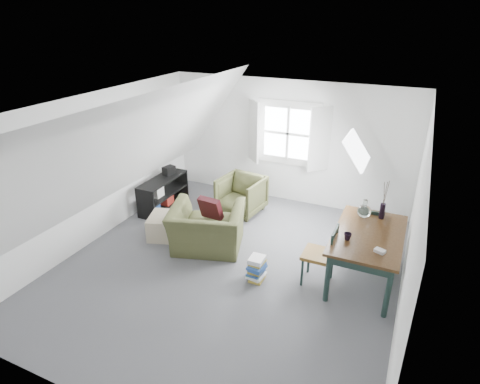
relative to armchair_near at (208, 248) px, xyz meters
The scene contains 24 objects.
floor 0.66m from the armchair_near, 30.22° to the right, with size 5.50×5.50×0.00m, color #535358.
ceiling 2.59m from the armchair_near, 30.22° to the right, with size 5.50×5.50×0.00m, color white.
wall_back 2.78m from the armchair_near, 76.71° to the left, with size 5.00×5.00×0.00m, color white.
wall_front 3.38m from the armchair_near, 79.50° to the right, with size 5.00×5.00×0.00m, color white.
wall_left 2.32m from the armchair_near, behind, with size 5.50×5.50×0.00m, color white.
wall_right 3.33m from the armchair_near, ahead, with size 5.50×5.50×0.00m, color white.
slope_left 2.05m from the armchair_near, 161.23° to the right, with size 5.50×5.50×0.00m, color white.
slope_right 2.79m from the armchair_near, ahead, with size 5.50×5.50×0.00m, color white.
dormer_window 2.81m from the armchair_near, 76.30° to the left, with size 1.71×0.35×1.30m.
skylight 2.91m from the armchair_near, 24.51° to the left, with size 0.55×0.75×0.04m, color white.
armchair_near is the anchor object (origin of this frame).
armchair_far 1.47m from the armchair_near, 91.38° to the left, with size 0.79×0.82×0.74m, color #434725.
throw_pillow 0.70m from the armchair_near, 90.00° to the left, with size 0.39×0.11×0.39m, color #3D1016.
ottoman 0.87m from the armchair_near, behind, with size 0.60×0.60×0.40m, color tan.
dining_table 2.63m from the armchair_near, ahead, with size 0.95×1.58×0.79m.
demijohn 2.63m from the armchair_near, 15.27° to the left, with size 0.21×0.21×0.29m.
vase_twigs 2.89m from the armchair_near, 15.91° to the left, with size 0.08×0.09×0.61m.
cup 2.42m from the armchair_near, ahead, with size 0.11×0.11×0.10m, color black.
paper_box 2.86m from the armchair_near, ahead, with size 0.13×0.09×0.04m, color white.
dining_chair_far 2.72m from the armchair_near, 21.29° to the left, with size 0.40×0.40×0.85m.
dining_chair_near 2.02m from the armchair_near, ahead, with size 0.44×0.44×0.94m.
media_shelf 1.85m from the armchair_near, 148.35° to the left, with size 0.41×1.23×0.63m.
electronics_box 2.12m from the armchair_near, 141.20° to the left, with size 0.17×0.23×0.19m, color black.
magazine_stack 1.20m from the armchair_near, 22.88° to the right, with size 0.28×0.33×0.37m.
Camera 1 is at (2.35, -4.73, 3.68)m, focal length 30.00 mm.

